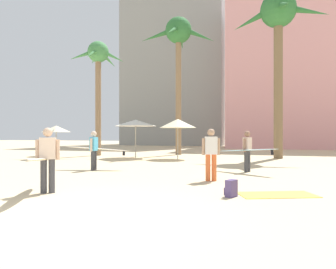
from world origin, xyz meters
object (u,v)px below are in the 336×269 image
person_far_left (45,158)px  cafe_umbrella_2 (136,123)px  person_far_right (95,149)px  cafe_umbrella_0 (178,123)px  person_near_left (247,150)px  backpack (231,189)px  cafe_umbrella_1 (56,129)px  palm_tree_left (98,64)px  palm_tree_center (278,24)px  person_mid_right (211,152)px  palm_tree_far_left (178,41)px  beach_towel (277,195)px

person_far_left → cafe_umbrella_2: bearing=160.5°
person_far_right → cafe_umbrella_0: bearing=-111.5°
cafe_umbrella_2 → person_near_left: cafe_umbrella_2 is taller
backpack → person_far_left: size_ratio=0.17×
cafe_umbrella_1 → palm_tree_left: bearing=24.7°
cafe_umbrella_0 → person_near_left: 7.25m
palm_tree_center → person_mid_right: size_ratio=6.15×
person_far_right → cafe_umbrella_1: bearing=-49.7°
palm_tree_far_left → cafe_umbrella_1: 11.05m
palm_tree_far_left → cafe_umbrella_2: palm_tree_far_left is taller
backpack → person_mid_right: size_ratio=0.24×
cafe_umbrella_2 → beach_towel: cafe_umbrella_2 is taller
cafe_umbrella_1 → backpack: bearing=-39.5°
person_near_left → cafe_umbrella_1: bearing=-0.3°
cafe_umbrella_0 → cafe_umbrella_1: bearing=178.8°
palm_tree_left → palm_tree_center: bearing=4.2°
palm_tree_center → palm_tree_far_left: bearing=166.9°
beach_towel → person_far_right: person_far_right is taller
person_mid_right → cafe_umbrella_0: bearing=-174.4°
cafe_umbrella_1 → person_near_left: size_ratio=0.86×
palm_tree_center → backpack: 15.60m
palm_tree_left → cafe_umbrella_0: size_ratio=3.32×
palm_tree_left → cafe_umbrella_1: palm_tree_left is taller
beach_towel → person_mid_right: 2.86m
cafe_umbrella_1 → beach_towel: cafe_umbrella_1 is taller
person_near_left → person_mid_right: size_ratio=1.46×
cafe_umbrella_1 → cafe_umbrella_2: bearing=-0.5°
person_far_left → person_near_left: (4.76, 6.20, -0.01)m
person_far_left → person_near_left: 7.81m
person_far_left → person_mid_right: 5.08m
palm_tree_far_left → backpack: size_ratio=24.61×
backpack → palm_tree_far_left: bearing=-43.1°
backpack → person_mid_right: bearing=-43.1°
palm_tree_left → person_far_right: (4.50, -8.07, -5.68)m
palm_tree_left → beach_towel: size_ratio=4.35×
beach_towel → backpack: size_ratio=4.51×
cafe_umbrella_0 → person_far_right: 7.04m
palm_tree_left → person_mid_right: size_ratio=4.81×
cafe_umbrella_2 → person_near_left: 9.39m
palm_tree_center → person_mid_right: palm_tree_center is taller
backpack → palm_tree_left: bearing=-21.8°
beach_towel → palm_tree_center: bearing=87.2°
palm_tree_center → cafe_umbrella_2: bearing=-166.2°
palm_tree_far_left → person_far_right: (-0.82, -10.61, -7.66)m
person_mid_right → beach_towel: bearing=30.1°
cafe_umbrella_0 → cafe_umbrella_1: 9.03m
palm_tree_far_left → beach_towel: 17.73m
cafe_umbrella_0 → person_far_left: 11.86m
palm_tree_center → person_near_left: 11.09m
cafe_umbrella_0 → person_near_left: bearing=-51.6°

